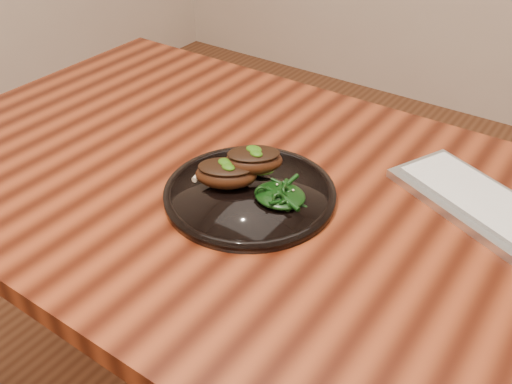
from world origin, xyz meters
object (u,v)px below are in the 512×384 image
lamb_chop_front (226,173)px  desk (317,247)px  plate (250,193)px  greens_heap (280,192)px

lamb_chop_front → desk: bearing=18.5°
plate → greens_heap: (0.06, 0.01, 0.02)m
greens_heap → desk: bearing=32.6°
desk → lamb_chop_front: bearing=-161.5°
desk → plate: plate is taller
lamb_chop_front → greens_heap: lamb_chop_front is taller
desk → greens_heap: 0.13m
desk → plate: (-0.11, -0.04, 0.09)m
plate → greens_heap: 0.06m
lamb_chop_front → greens_heap: size_ratio=1.42×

